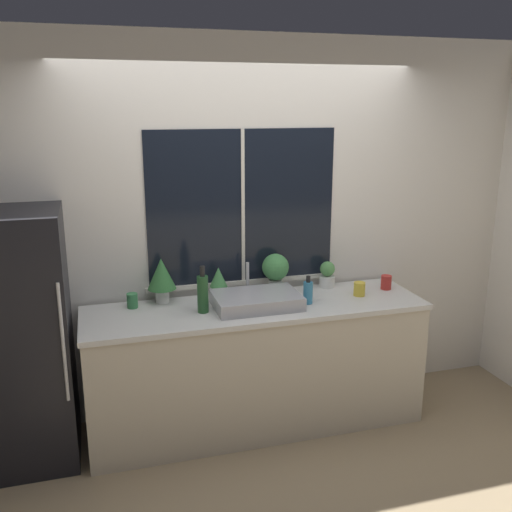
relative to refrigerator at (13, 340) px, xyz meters
The scene contains 15 objects.
ground_plane 1.79m from the refrigerator, 12.83° to the right, with size 14.00×14.00×0.00m, color #937F60.
wall_back 1.68m from the refrigerator, 12.29° to the left, with size 8.00×0.09×2.70m.
wall_right 3.95m from the refrigerator, 17.03° to the left, with size 0.06×7.00×2.70m.
counter 1.60m from the refrigerator, ahead, with size 2.34×0.65×0.90m.
refrigerator is the anchor object (origin of this frame).
sink 1.56m from the refrigerator, ahead, with size 0.58×0.44×0.25m.
potted_plant_far_left 1.01m from the refrigerator, 11.86° to the left, with size 0.20×0.20×0.32m.
potted_plant_center_left 1.38m from the refrigerator, ahead, with size 0.13×0.13×0.22m.
potted_plant_center_right 1.80m from the refrigerator, ahead, with size 0.19×0.19×0.29m.
potted_plant_far_right 2.20m from the refrigerator, ahead, with size 0.11×0.11×0.20m.
soap_bottle 1.92m from the refrigerator, ahead, with size 0.07×0.07×0.20m.
bottle_tall 1.21m from the refrigerator, ahead, with size 0.07×0.07×0.32m.
mug_yellow 2.33m from the refrigerator, ahead, with size 0.08×0.08×0.10m.
mug_red 2.59m from the refrigerator, ahead, with size 0.08×0.08×0.10m.
mug_green 0.77m from the refrigerator, 11.32° to the left, with size 0.07×0.07×0.10m.
Camera 1 is at (-1.03, -3.21, 2.23)m, focal length 40.00 mm.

